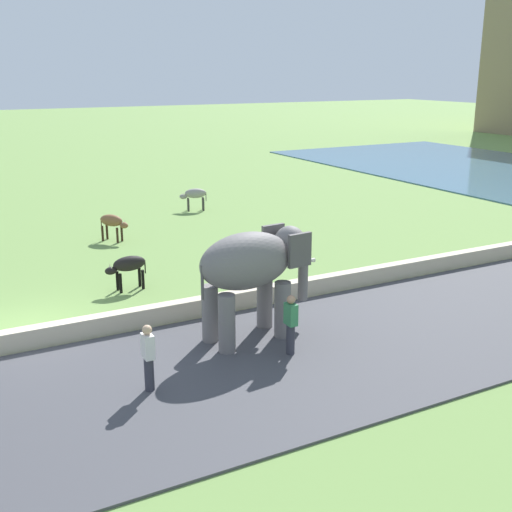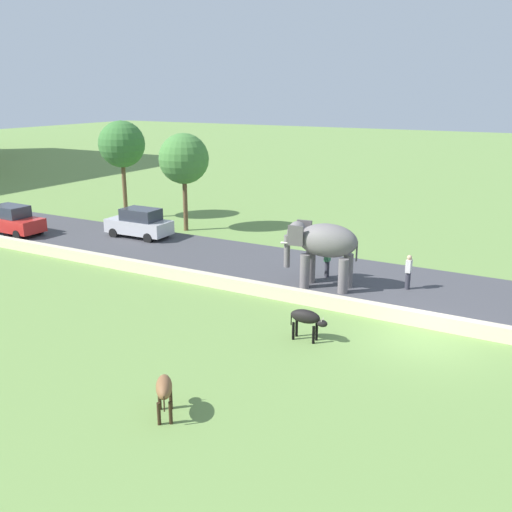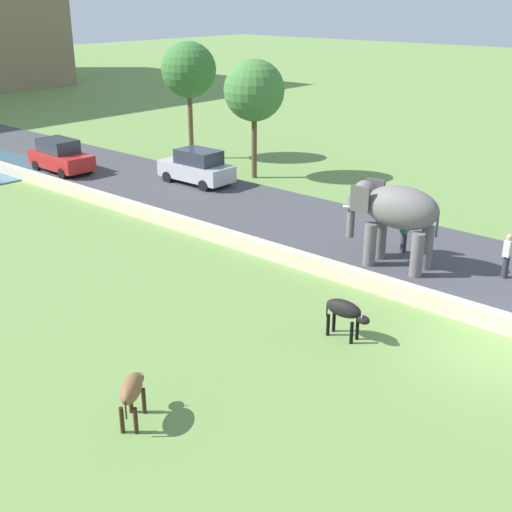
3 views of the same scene
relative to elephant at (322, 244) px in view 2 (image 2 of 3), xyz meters
name	(u,v)px [view 2 (image 2 of 3)]	position (x,y,z in m)	size (l,w,h in m)	color
ground_plane	(423,339)	(-3.40, -5.37, -2.04)	(220.00, 220.00, 0.00)	#6B8E47
road_surface	(103,240)	(1.60, 14.63, -2.01)	(7.00, 120.00, 0.06)	#424247
barrier_wall	(80,256)	(-2.20, 12.63, -1.75)	(0.40, 110.00, 0.57)	beige
elephant	(322,244)	(0.00, 0.00, 0.00)	(1.67, 3.53, 2.99)	slate
person_beside_elephant	(327,261)	(1.41, 0.31, -1.16)	(0.36, 0.22, 1.63)	#33333D
person_trailing	(408,272)	(1.56, -3.49, -1.16)	(0.36, 0.22, 1.63)	#33333D
car_silver	(139,223)	(3.17, 13.13, -1.14)	(1.84, 4.02, 1.80)	#B7B7BC
car_red	(13,220)	(0.02, 20.47, -1.14)	(1.88, 4.05, 1.80)	red
cow_black	(307,318)	(-5.50, -1.74, -1.20)	(0.49, 1.40, 1.15)	black
cow_brown	(164,388)	(-11.92, -0.39, -1.20)	(1.31, 1.10, 1.15)	brown
tree_near	(184,159)	(6.08, 11.81, 2.47)	(3.10, 3.10, 6.09)	brown
tree_mid	(122,145)	(7.03, 17.59, 3.01)	(3.12, 3.12, 6.64)	brown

